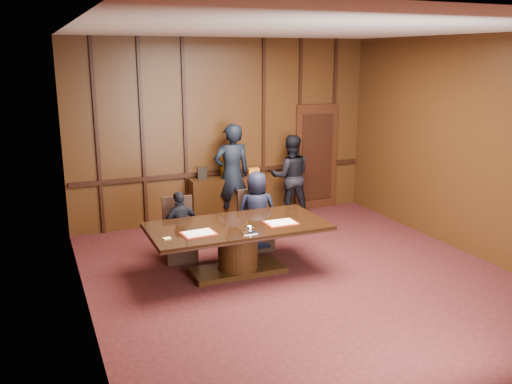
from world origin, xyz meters
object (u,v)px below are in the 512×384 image
signatory_left (181,227)px  witness_right (291,176)px  sideboard (230,197)px  signatory_right (257,211)px  witness_left (232,174)px  conference_table (238,240)px

signatory_left → witness_right: bearing=-163.8°
sideboard → signatory_right: bearing=-95.0°
witness_left → witness_right: witness_left is taller
sideboard → signatory_left: sideboard is taller
signatory_left → signatory_right: size_ratio=0.85×
signatory_left → signatory_right: signatory_right is taller
sideboard → witness_left: bearing=-95.6°
sideboard → witness_right: size_ratio=0.97×
sideboard → witness_left: (-0.02, -0.16, 0.49)m
witness_right → signatory_left: bearing=47.1°
conference_table → witness_left: witness_left is taller
conference_table → signatory_right: signatory_right is taller
conference_table → signatory_left: signatory_left is taller
sideboard → signatory_left: (-1.45, -1.69, 0.08)m
signatory_right → witness_right: 2.07m
signatory_left → signatory_right: (1.30, 0.00, 0.10)m
signatory_right → witness_right: size_ratio=0.81×
signatory_right → witness_right: bearing=-117.9°
sideboard → conference_table: 2.62m
witness_left → witness_right: size_ratio=1.17×
witness_right → conference_table: bearing=66.3°
conference_table → signatory_left: 1.03m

